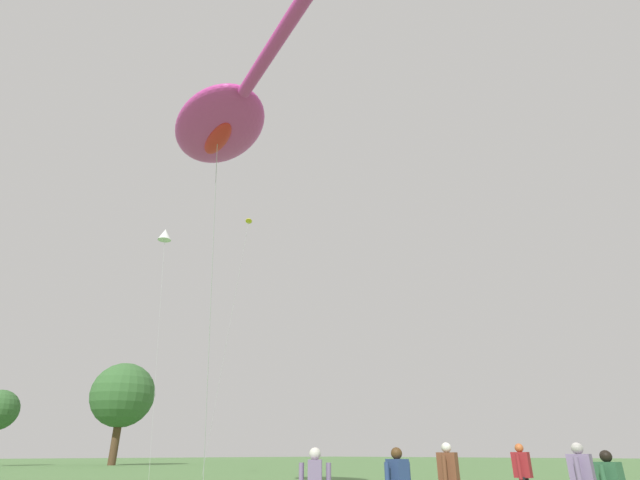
{
  "coord_description": "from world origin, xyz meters",
  "views": [
    {
      "loc": [
        -9.71,
        -4.51,
        1.33
      ],
      "look_at": [
        2.91,
        8.42,
        9.47
      ],
      "focal_mm": 26.6,
      "sensor_mm": 36.0,
      "label": 1
    }
  ],
  "objects_px": {
    "person_brown_coat": "(523,473)",
    "tree_shrub_far": "(123,395)",
    "small_kite_triangle_green": "(248,227)",
    "big_show_kite": "(222,123)",
    "person_photographer": "(449,476)",
    "small_kite_streamer_purple": "(165,235)"
  },
  "relations": [
    {
      "from": "person_brown_coat",
      "to": "tree_shrub_far",
      "type": "relative_size",
      "value": 0.13
    },
    {
      "from": "person_photographer",
      "to": "small_kite_triangle_green",
      "type": "xyz_separation_m",
      "value": [
        8.87,
        20.68,
        15.94
      ]
    },
    {
      "from": "person_photographer",
      "to": "small_kite_triangle_green",
      "type": "height_order",
      "value": "small_kite_triangle_green"
    },
    {
      "from": "small_kite_streamer_purple",
      "to": "tree_shrub_far",
      "type": "xyz_separation_m",
      "value": [
        13.02,
        33.89,
        -6.87
      ]
    },
    {
      "from": "small_kite_streamer_purple",
      "to": "big_show_kite",
      "type": "bearing_deg",
      "value": 170.69
    },
    {
      "from": "tree_shrub_far",
      "to": "person_photographer",
      "type": "bearing_deg",
      "value": -106.18
    },
    {
      "from": "small_kite_streamer_purple",
      "to": "small_kite_triangle_green",
      "type": "bearing_deg",
      "value": -97.89
    },
    {
      "from": "small_kite_triangle_green",
      "to": "tree_shrub_far",
      "type": "relative_size",
      "value": 1.46
    },
    {
      "from": "big_show_kite",
      "to": "small_kite_triangle_green",
      "type": "bearing_deg",
      "value": -26.26
    },
    {
      "from": "person_photographer",
      "to": "tree_shrub_far",
      "type": "relative_size",
      "value": 0.13
    },
    {
      "from": "person_photographer",
      "to": "tree_shrub_far",
      "type": "bearing_deg",
      "value": -29.78
    },
    {
      "from": "person_photographer",
      "to": "tree_shrub_far",
      "type": "xyz_separation_m",
      "value": [
        16.31,
        56.24,
        7.13
      ]
    },
    {
      "from": "person_brown_coat",
      "to": "tree_shrub_far",
      "type": "bearing_deg",
      "value": -21.33
    },
    {
      "from": "small_kite_streamer_purple",
      "to": "tree_shrub_far",
      "type": "bearing_deg",
      "value": -12.3
    },
    {
      "from": "big_show_kite",
      "to": "tree_shrub_far",
      "type": "xyz_separation_m",
      "value": [
        17.49,
        47.66,
        -6.15
      ]
    },
    {
      "from": "big_show_kite",
      "to": "person_brown_coat",
      "type": "distance_m",
      "value": 16.46
    },
    {
      "from": "big_show_kite",
      "to": "person_photographer",
      "type": "bearing_deg",
      "value": -158.7
    },
    {
      "from": "person_photographer",
      "to": "person_brown_coat",
      "type": "height_order",
      "value": "person_brown_coat"
    },
    {
      "from": "person_photographer",
      "to": "person_brown_coat",
      "type": "bearing_deg",
      "value": -108.74
    },
    {
      "from": "person_photographer",
      "to": "person_brown_coat",
      "type": "distance_m",
      "value": 2.92
    },
    {
      "from": "person_photographer",
      "to": "small_kite_streamer_purple",
      "type": "xyz_separation_m",
      "value": [
        3.3,
        22.35,
        13.99
      ]
    },
    {
      "from": "person_brown_coat",
      "to": "tree_shrub_far",
      "type": "height_order",
      "value": "tree_shrub_far"
    }
  ]
}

